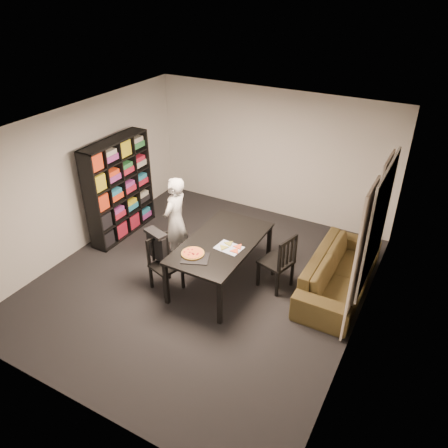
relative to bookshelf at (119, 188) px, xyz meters
The scene contains 16 objects.
room 2.26m from the bookshelf, 15.56° to the right, with size 5.01×5.51×2.61m.
window_pane 4.67m from the bookshelf, ahead, with size 0.02×1.40×1.60m, color black.
window_frame 4.67m from the bookshelf, ahead, with size 0.03×1.52×1.72m, color white.
curtain_left 4.59m from the bookshelf, ahead, with size 0.03×0.70×2.25m, color silver.
curtain_right 4.59m from the bookshelf, ahead, with size 0.03×0.70×2.25m, color silver.
bookshelf is the anchor object (origin of this frame).
dining_table 2.48m from the bookshelf, 10.59° to the right, with size 1.04×1.87×0.78m.
chair_left 1.99m from the bookshelf, 31.09° to the right, with size 0.53×0.53×0.91m.
chair_right 3.37m from the bookshelf, ahead, with size 0.56×0.56×0.98m.
draped_jacket 1.83m from the bookshelf, 32.02° to the right, with size 0.43×0.29×0.50m.
person 1.46m from the bookshelf, 10.30° to the right, with size 0.58×0.38×1.58m, color silver.
baking_tray 2.54m from the bookshelf, 24.18° to the right, with size 0.40×0.32×0.01m, color black.
pepperoni_pizza 2.44m from the bookshelf, 23.65° to the right, with size 0.35×0.35×0.03m.
kitchen_towel 2.69m from the bookshelf, 11.88° to the right, with size 0.40×0.30×0.01m, color silver.
pizza_slices 2.71m from the bookshelf, 11.30° to the right, with size 0.37×0.31×0.01m, color gold, non-canonical shape.
sofa 4.24m from the bookshelf, ahead, with size 2.18×0.85×0.64m, color #393317.
Camera 1 is at (3.09, -4.91, 4.53)m, focal length 35.00 mm.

